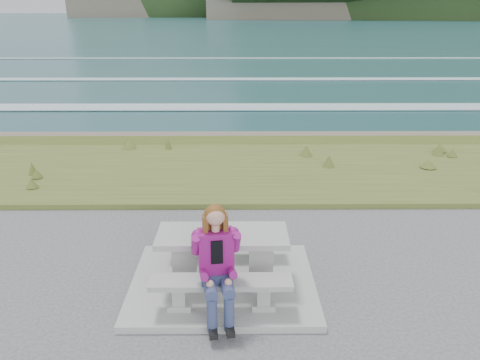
% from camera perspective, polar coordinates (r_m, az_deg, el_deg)
% --- Properties ---
extents(concrete_slab, '(2.60, 2.10, 0.10)m').
position_cam_1_polar(concrete_slab, '(6.86, -2.08, -12.48)').
color(concrete_slab, gray).
rests_on(concrete_slab, ground).
extents(picnic_table, '(1.80, 0.75, 0.75)m').
position_cam_1_polar(picnic_table, '(6.54, -2.15, -7.79)').
color(picnic_table, gray).
rests_on(picnic_table, concrete_slab).
extents(bench_landward, '(1.80, 0.35, 0.45)m').
position_cam_1_polar(bench_landward, '(6.05, -2.32, -12.85)').
color(bench_landward, gray).
rests_on(bench_landward, concrete_slab).
extents(bench_seaward, '(1.80, 0.35, 0.45)m').
position_cam_1_polar(bench_seaward, '(7.27, -1.96, -6.85)').
color(bench_seaward, gray).
rests_on(bench_seaward, concrete_slab).
extents(grass_verge, '(160.00, 4.50, 0.22)m').
position_cam_1_polar(grass_verge, '(11.41, -1.38, 0.93)').
color(grass_verge, '#425520').
rests_on(grass_verge, ground).
extents(shore_drop, '(160.00, 0.80, 2.20)m').
position_cam_1_polar(shore_drop, '(14.18, -1.18, 4.77)').
color(shore_drop, '#6B6450').
rests_on(shore_drop, ground).
extents(ocean, '(1600.00, 1600.00, 0.09)m').
position_cam_1_polar(ocean, '(31.35, -0.74, 9.98)').
color(ocean, '#1D4B53').
rests_on(ocean, ground).
extents(headland_range, '(729.83, 363.95, 176.70)m').
position_cam_1_polar(headland_range, '(446.83, 26.37, 18.90)').
color(headland_range, '#6B6450').
rests_on(headland_range, ground).
extents(seated_woman, '(0.51, 0.78, 1.46)m').
position_cam_1_polar(seated_woman, '(5.84, -2.74, -12.03)').
color(seated_woman, navy).
rests_on(seated_woman, concrete_slab).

